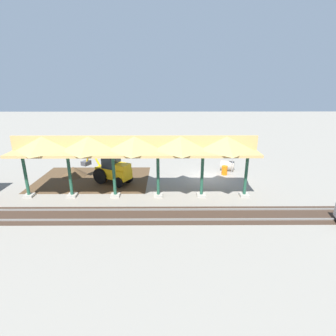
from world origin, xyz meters
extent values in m
plane|color=gray|center=(0.00, 0.00, 0.00)|extent=(120.00, 120.00, 0.00)
cube|color=#4C3823|center=(10.93, 0.26, 0.00)|extent=(10.30, 7.00, 0.01)
cube|color=#9E998E|center=(-2.15, 4.25, 0.10)|extent=(0.70, 0.70, 0.20)
cylinder|color=#1E4C38|center=(-2.15, 4.25, 1.80)|extent=(0.24, 0.24, 3.60)
cube|color=#9E998E|center=(1.27, 4.25, 0.10)|extent=(0.70, 0.70, 0.20)
cylinder|color=#1E4C38|center=(1.27, 4.25, 1.80)|extent=(0.24, 0.24, 3.60)
cube|color=#9E998E|center=(4.69, 4.25, 0.10)|extent=(0.70, 0.70, 0.20)
cylinder|color=#1E4C38|center=(4.69, 4.25, 1.80)|extent=(0.24, 0.24, 3.60)
cube|color=#9E998E|center=(8.12, 4.25, 0.10)|extent=(0.70, 0.70, 0.20)
cylinder|color=#1E4C38|center=(8.12, 4.25, 1.80)|extent=(0.24, 0.24, 3.60)
cube|color=#9E998E|center=(11.54, 4.25, 0.10)|extent=(0.70, 0.70, 0.20)
cylinder|color=#1E4C38|center=(11.54, 4.25, 1.80)|extent=(0.24, 0.24, 3.60)
cube|color=#9E998E|center=(14.96, 4.25, 0.10)|extent=(0.70, 0.70, 0.20)
cylinder|color=#1E4C38|center=(14.96, 4.25, 1.80)|extent=(0.24, 0.24, 3.60)
cube|color=tan|center=(6.41, 4.25, 3.70)|extent=(18.32, 3.20, 0.20)
cube|color=tan|center=(6.41, 4.25, 4.35)|extent=(18.32, 0.20, 1.10)
pyramid|color=tan|center=(-0.44, 4.25, 4.35)|extent=(3.08, 3.20, 1.10)
pyramid|color=tan|center=(2.98, 4.25, 4.35)|extent=(3.08, 3.20, 1.10)
pyramid|color=tan|center=(6.41, 4.25, 4.35)|extent=(3.08, 3.20, 1.10)
pyramid|color=tan|center=(9.83, 4.25, 4.35)|extent=(3.08, 3.20, 1.10)
pyramid|color=tan|center=(13.25, 4.25, 4.35)|extent=(3.08, 3.20, 1.10)
cube|color=slate|center=(0.00, 6.72, 0.07)|extent=(60.00, 0.08, 0.15)
cube|color=slate|center=(0.00, 8.15, 0.07)|extent=(60.00, 0.08, 0.15)
cube|color=#38281E|center=(0.00, 7.43, 0.01)|extent=(60.00, 2.58, 0.03)
cylinder|color=gray|center=(-2.50, -1.38, 1.06)|extent=(0.06, 0.06, 2.13)
cylinder|color=red|center=(-2.50, -1.38, 1.94)|extent=(0.67, 0.42, 0.76)
cube|color=#EAB214|center=(8.78, 1.24, 0.97)|extent=(3.43, 2.69, 0.90)
cube|color=#1E262D|center=(8.96, 1.14, 2.12)|extent=(1.70, 1.65, 1.40)
cube|color=#EAB214|center=(7.89, 1.73, 1.67)|extent=(1.54, 1.51, 0.50)
cylinder|color=black|center=(9.28, 0.15, 0.70)|extent=(1.37, 0.94, 1.40)
cylinder|color=black|center=(9.97, 1.40, 0.70)|extent=(1.37, 0.94, 1.40)
cylinder|color=black|center=(7.52, 1.20, 0.45)|extent=(0.93, 0.70, 0.90)
cylinder|color=black|center=(8.15, 2.33, 0.45)|extent=(0.93, 0.70, 0.90)
cylinder|color=#EAB214|center=(10.59, 0.24, 2.08)|extent=(1.02, 0.67, 1.41)
cylinder|color=#EAB214|center=(11.33, -0.17, 2.06)|extent=(0.88, 0.58, 1.43)
cube|color=#47474C|center=(11.67, -0.36, 1.38)|extent=(0.91, 0.99, 0.40)
cone|color=#4C3823|center=(13.08, -0.71, 0.00)|extent=(4.90, 4.90, 1.78)
cylinder|color=#9E9384|center=(-2.22, -2.23, 0.50)|extent=(1.58, 1.37, 1.00)
cylinder|color=black|center=(-1.59, -2.43, 0.50)|extent=(0.22, 0.62, 0.65)
cylinder|color=orange|center=(-1.65, -0.86, 0.45)|extent=(0.56, 0.56, 0.90)
camera|label=1|loc=(4.03, 23.40, 8.63)|focal=28.00mm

